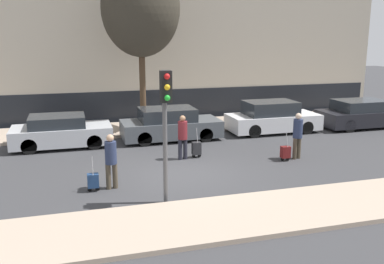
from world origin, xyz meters
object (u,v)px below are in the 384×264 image
Objects in this scene: trolley_left at (93,181)px; pedestrian_center at (183,135)px; parked_car_3 at (362,114)px; trolley_center at (196,148)px; traffic_light at (166,110)px; trolley_right at (285,152)px; parked_car_1 at (170,125)px; pedestrian_left at (111,158)px; bare_tree_near_crossing at (141,9)px; parked_car_2 at (272,118)px; parked_car_0 at (61,132)px; pedestrian_right at (298,133)px.

trolley_left is 4.17m from pedestrian_center.
trolley_left is (-13.22, -5.35, -0.32)m from parked_car_3.
traffic_light is at bearing -116.96° from trolley_center.
trolley_right is (3.49, -1.23, -0.59)m from pedestrian_center.
parked_car_3 is at bearing -171.58° from pedestrian_center.
parked_car_1 is 3.76× the size of trolley_center.
trolley_left is at bearing -179.93° from pedestrian_left.
pedestrian_left is 8.85m from bare_tree_near_crossing.
parked_car_3 reaches higher than trolley_left.
trolley_center is (0.54, 0.08, -0.57)m from pedestrian_center.
pedestrian_center is at bearing 36.00° from trolley_left.
parked_car_1 is 1.00× the size of parked_car_2.
parked_car_3 is at bearing -10.53° from bare_tree_near_crossing.
parked_car_2 is 1.18× the size of traffic_light.
parked_car_3 is 4.07× the size of trolley_left.
pedestrian_left is (-3.05, -5.41, 0.28)m from parked_car_1.
parked_car_0 is 5.28m from pedestrian_center.
parked_car_2 is 2.59× the size of pedestrian_center.
pedestrian_left reaches higher than parked_car_1.
parked_car_2 is at bearing 33.59° from trolley_center.
pedestrian_right is at bearing -18.60° from trolley_center.
pedestrian_left reaches higher than parked_car_2.
pedestrian_center is 4.17m from pedestrian_right.
pedestrian_right reaches higher than trolley_left.
parked_car_0 is 3.48× the size of trolley_center.
trolley_right is (6.29, 1.12, -0.60)m from pedestrian_left.
parked_car_1 is at bearing -64.98° from bare_tree_near_crossing.
parked_car_2 reaches higher than parked_car_3.
parked_car_0 is at bearing 150.75° from trolley_right.
parked_car_0 is at bearing -154.43° from bare_tree_near_crossing.
pedestrian_left reaches higher than pedestrian_center.
parked_car_3 is 2.66× the size of pedestrian_center.
pedestrian_left is at bearing -157.42° from parked_car_3.
parked_car_0 is at bearing 99.36° from trolley_left.
parked_car_3 is at bearing 19.96° from pedestrian_right.
trolley_right is at bearing -146.97° from parked_car_3.
parked_car_1 is 5.29m from bare_tree_near_crossing.
trolley_left is 9.39m from bare_tree_near_crossing.
pedestrian_right reaches higher than trolley_right.
pedestrian_right is at bearing -47.81° from parked_car_1.
pedestrian_left reaches higher than trolley_left.
parked_car_2 is at bearing 177.44° from parked_car_3.
trolley_center is (4.80, -3.03, -0.27)m from parked_car_0.
pedestrian_left is 1.46× the size of trolley_center.
trolley_left is (-0.54, -0.08, -0.61)m from pedestrian_left.
bare_tree_near_crossing is at bearing 84.01° from traffic_light.
trolley_right is (-0.53, -0.14, -0.64)m from pedestrian_right.
traffic_light is (1.29, -1.61, 1.62)m from pedestrian_left.
trolley_right is at bearing -23.95° from trolley_center.
trolley_center is 3.22m from trolley_right.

